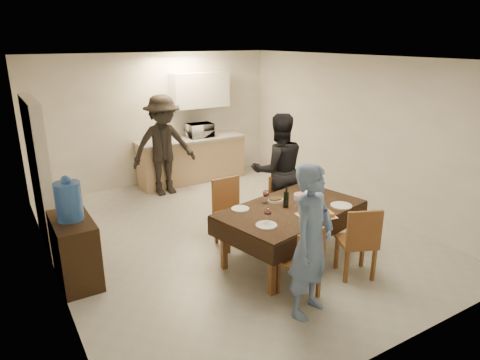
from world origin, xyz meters
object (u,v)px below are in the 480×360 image
object	(u,v)px
dining_table	(291,210)
water_pitcher	(315,197)
person_far	(278,170)
savoury_tart	(316,214)
person_near	(311,242)
person_kitchen	(164,146)
microwave	(200,130)
wine_bottle	(286,197)
water_jug	(68,201)
console	(75,250)

from	to	relation	value
dining_table	water_pitcher	xyz separation A→B (m)	(0.35, -0.05, 0.13)
dining_table	person_far	size ratio (longest dim) A/B	1.18
savoury_tart	person_near	size ratio (longest dim) A/B	0.26
water_pitcher	person_near	size ratio (longest dim) A/B	0.11
savoury_tart	person_near	bearing A→B (deg)	-134.13
water_pitcher	person_kitchen	distance (m)	3.44
dining_table	microwave	size ratio (longest dim) A/B	4.10
dining_table	wine_bottle	size ratio (longest dim) A/B	7.20
water_jug	person_near	world-z (taller)	person_near
wine_bottle	person_far	world-z (taller)	person_far
person_near	person_kitchen	world-z (taller)	person_kitchen
wine_bottle	person_near	size ratio (longest dim) A/B	0.17
water_pitcher	microwave	size ratio (longest dim) A/B	0.35
savoury_tart	microwave	size ratio (longest dim) A/B	0.86
person_near	person_kitchen	xyz separation A→B (m)	(0.08, 4.34, 0.10)
water_jug	console	bearing A→B (deg)	90.00
water_pitcher	microwave	world-z (taller)	microwave
person_near	dining_table	bearing A→B (deg)	41.34
microwave	person_far	world-z (taller)	person_far
dining_table	person_kitchen	world-z (taller)	person_kitchen
dining_table	console	size ratio (longest dim) A/B	2.37
water_pitcher	microwave	xyz separation A→B (m)	(0.16, 3.79, 0.22)
microwave	savoury_tart	bearing A→B (deg)	84.27
console	water_jug	bearing A→B (deg)	-90.00
savoury_tart	person_kitchen	distance (m)	3.72
console	water_pitcher	size ratio (longest dim) A/B	4.88
dining_table	water_pitcher	bearing A→B (deg)	-20.80
dining_table	savoury_tart	xyz separation A→B (m)	(0.10, -0.38, 0.06)
person_near	person_far	distance (m)	2.37
water_pitcher	person_far	world-z (taller)	person_far
water_jug	person_far	xyz separation A→B (m)	(3.12, 0.14, -0.15)
microwave	person_far	bearing A→B (deg)	90.77
savoury_tart	person_kitchen	world-z (taller)	person_kitchen
water_pitcher	person_kitchen	xyz separation A→B (m)	(-0.82, 3.34, 0.11)
person_kitchen	microwave	bearing A→B (deg)	24.68
savoury_tart	water_pitcher	bearing A→B (deg)	52.85
water_jug	microwave	bearing A→B (deg)	42.52
dining_table	water_pitcher	distance (m)	0.38
dining_table	savoury_tart	bearing A→B (deg)	-87.92
wine_bottle	person_kitchen	bearing A→B (deg)	97.30
water_pitcher	water_jug	bearing A→B (deg)	161.76
console	water_jug	xyz separation A→B (m)	(0.00, -0.00, 0.64)
water_jug	person_kitchen	distance (m)	3.18
water_jug	wine_bottle	xyz separation A→B (m)	(2.52, -0.86, -0.16)
person_near	person_kitchen	distance (m)	4.35
water_jug	water_pitcher	size ratio (longest dim) A/B	2.52
person_far	dining_table	bearing A→B (deg)	80.05
water_jug	person_far	size ratio (longest dim) A/B	0.26
savoury_tart	person_kitchen	size ratio (longest dim) A/B	0.23
console	person_near	xyz separation A→B (m)	(2.02, -1.96, 0.43)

